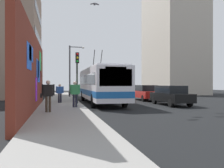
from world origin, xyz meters
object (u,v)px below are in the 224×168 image
Objects in this scene: pedestrian_near_wall at (48,93)px; street_lamp at (72,67)px; pedestrian_midblock at (60,92)px; parked_car_black at (171,95)px; city_bus at (100,84)px; traffic_light at (77,69)px; pedestrian_at_curb at (75,92)px; parked_car_red at (145,92)px.

street_lamp is at bearing -8.31° from pedestrian_near_wall.
parked_car_black is at bearing -107.23° from pedestrian_midblock.
street_lamp reaches higher than parked_car_black.
city_bus is 7.36× the size of pedestrian_midblock.
traffic_light is (-1.16, -1.34, 1.86)m from pedestrian_midblock.
parked_car_black is 2.66× the size of pedestrian_at_curb.
parked_car_red is (2.76, -5.20, -0.88)m from city_bus.
pedestrian_midblock is 8.90m from street_lamp.
pedestrian_near_wall reaches higher than parked_car_red.
pedestrian_at_curb is at bearing 99.87° from parked_car_black.
pedestrian_near_wall is (-6.86, 4.21, -0.51)m from city_bus.
pedestrian_midblock is 0.38× the size of traffic_light.
pedestrian_near_wall is (-9.62, 9.41, 0.37)m from parked_car_red.
city_bus is 5.06m from pedestrian_at_curb.
traffic_light is 9.57m from street_lamp.
street_lamp is at bearing -9.90° from pedestrian_midblock.
city_bus is 2.45× the size of parked_car_black.
street_lamp is at bearing 53.62° from parked_car_red.
street_lamp is (14.94, -2.18, 2.47)m from pedestrian_near_wall.
parked_car_red is at bearing -62.04° from city_bus.
traffic_light is at bearing 119.84° from parked_car_red.
parked_car_black is 0.95× the size of parked_car_red.
pedestrian_near_wall reaches higher than pedestrian_midblock.
pedestrian_near_wall is 6.61m from pedestrian_midblock.
city_bus is 8.07m from pedestrian_near_wall.
pedestrian_at_curb is 4.16m from pedestrian_midblock.
parked_car_black is at bearing -67.66° from pedestrian_near_wall.
pedestrian_near_wall is 15.30m from street_lamp.
traffic_light is 0.67× the size of street_lamp.
pedestrian_at_curb reaches higher than pedestrian_midblock.
pedestrian_midblock reaches higher than parked_car_black.
traffic_light reaches higher than parked_car_black.
street_lamp is (5.33, 7.23, 2.84)m from parked_car_red.
traffic_light is at bearing 78.21° from parked_car_black.
pedestrian_midblock is at bearing 170.10° from street_lamp.
city_bus is 6.40× the size of pedestrian_near_wall.
pedestrian_near_wall is 1.15× the size of pedestrian_midblock.
parked_car_red is at bearing -70.64° from pedestrian_midblock.
pedestrian_midblock is at bearing 49.15° from traffic_light.
city_bus is 5.95m from parked_car_red.
pedestrian_near_wall is 1.02× the size of pedestrian_at_curb.
city_bus is at bearing -85.17° from pedestrian_midblock.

